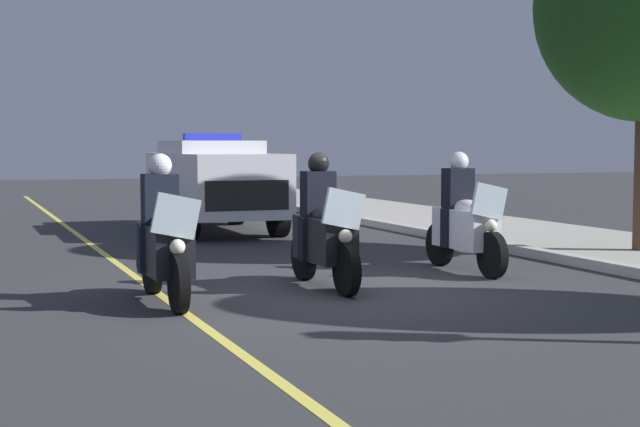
{
  "coord_description": "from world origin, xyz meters",
  "views": [
    {
      "loc": [
        10.57,
        -4.54,
        1.82
      ],
      "look_at": [
        -1.09,
        0.0,
        0.9
      ],
      "focal_mm": 52.73,
      "sensor_mm": 36.0,
      "label": 1
    }
  ],
  "objects_px": {
    "police_motorcycle_lead_left": "(164,242)",
    "police_suv": "(214,181)",
    "police_motorcycle_trailing": "(464,223)",
    "police_motorcycle_lead_right": "(324,233)",
    "cyclist_background": "(261,181)"
  },
  "relations": [
    {
      "from": "police_motorcycle_lead_left",
      "to": "police_motorcycle_trailing",
      "type": "height_order",
      "value": "same"
    },
    {
      "from": "police_motorcycle_lead_left",
      "to": "police_motorcycle_lead_right",
      "type": "bearing_deg",
      "value": 100.86
    },
    {
      "from": "police_suv",
      "to": "police_motorcycle_lead_right",
      "type": "bearing_deg",
      "value": -4.91
    },
    {
      "from": "police_motorcycle_lead_left",
      "to": "cyclist_background",
      "type": "bearing_deg",
      "value": 157.8
    },
    {
      "from": "police_motorcycle_trailing",
      "to": "police_suv",
      "type": "xyz_separation_m",
      "value": [
        -7.37,
        -1.74,
        0.37
      ]
    },
    {
      "from": "police_suv",
      "to": "cyclist_background",
      "type": "bearing_deg",
      "value": 151.69
    },
    {
      "from": "police_suv",
      "to": "police_motorcycle_trailing",
      "type": "bearing_deg",
      "value": 13.31
    },
    {
      "from": "police_motorcycle_lead_left",
      "to": "police_motorcycle_lead_right",
      "type": "height_order",
      "value": "same"
    },
    {
      "from": "police_motorcycle_trailing",
      "to": "police_motorcycle_lead_left",
      "type": "bearing_deg",
      "value": -76.67
    },
    {
      "from": "police_motorcycle_lead_right",
      "to": "cyclist_background",
      "type": "relative_size",
      "value": 1.22
    },
    {
      "from": "police_motorcycle_lead_right",
      "to": "police_motorcycle_trailing",
      "type": "height_order",
      "value": "same"
    },
    {
      "from": "police_motorcycle_lead_left",
      "to": "police_suv",
      "type": "height_order",
      "value": "police_suv"
    },
    {
      "from": "police_motorcycle_lead_left",
      "to": "police_suv",
      "type": "distance_m",
      "value": 8.92
    },
    {
      "from": "police_motorcycle_lead_right",
      "to": "police_motorcycle_trailing",
      "type": "bearing_deg",
      "value": 105.45
    },
    {
      "from": "police_motorcycle_lead_left",
      "to": "police_motorcycle_trailing",
      "type": "xyz_separation_m",
      "value": [
        -1.08,
        4.57,
        0.0
      ]
    }
  ]
}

